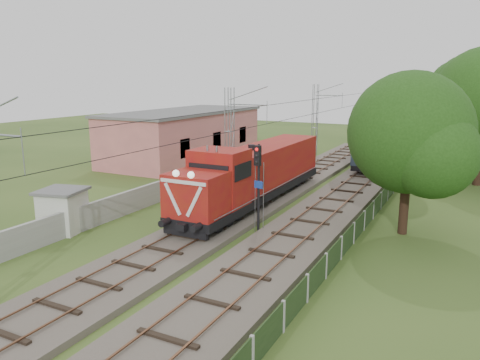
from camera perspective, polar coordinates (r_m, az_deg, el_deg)
The scene contains 14 objects.
ground at distance 24.37m, azimuth -8.53°, elevation -8.70°, with size 140.00×140.00×0.00m, color #314A1B.
track_main at distance 29.95m, azimuth -0.73°, elevation -4.15°, with size 4.20×70.00×0.45m.
track_side at distance 40.20m, azimuth 14.40°, elevation -0.24°, with size 4.20×80.00×0.45m.
catenary at distance 34.82m, azimuth -1.19°, elevation 4.70°, with size 3.31×70.00×8.00m.
boundary_wall at distance 37.19m, azimuth -6.00°, elevation -0.03°, with size 0.25×40.00×1.50m, color #9E9E99.
station_building at distance 51.39m, azimuth -6.71°, elevation 5.52°, with size 8.40×20.40×5.22m.
fence at distance 23.50m, azimuth 12.20°, elevation -8.09°, with size 0.12×32.00×1.20m.
locomotive at distance 32.04m, azimuth 1.77°, elevation 0.86°, with size 3.10×17.73×4.50m.
coach_rake at distance 83.50m, azimuth 21.43°, elevation 7.21°, with size 2.84×84.66×3.28m.
signal_post at distance 25.92m, azimuth 2.21°, elevation 0.86°, with size 0.56×0.44×5.14m.
relay_hut at distance 28.73m, azimuth -20.78°, elevation -3.47°, with size 2.93×2.93×2.49m.
tree_a at distance 27.20m, azimuth 20.16°, elevation 5.27°, with size 7.04×6.71×9.13m.
tree_c at distance 43.97m, azimuth 23.50°, elevation 7.31°, with size 6.91×6.58×8.95m.
tree_d at distance 56.31m, azimuth 26.09°, elevation 9.32°, with size 8.53×8.12×11.05m.
Camera 1 is at (13.43, -18.37, 8.72)m, focal length 35.00 mm.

